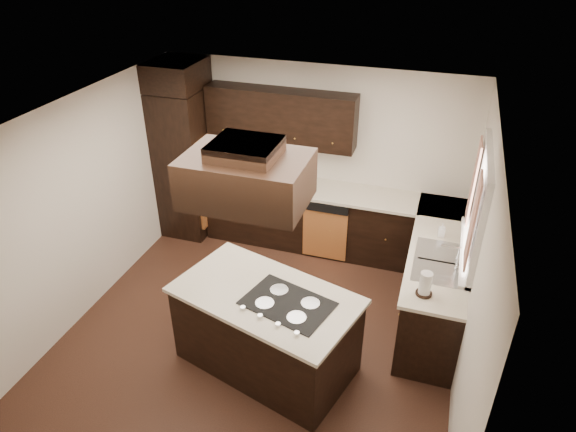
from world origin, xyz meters
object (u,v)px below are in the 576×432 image
(oven_column, at_px, (186,163))
(range_hood, at_px, (246,179))
(spice_rack, at_px, (265,174))
(island, at_px, (266,331))

(oven_column, bearing_deg, range_hood, -50.26)
(range_hood, bearing_deg, spice_rack, 106.87)
(spice_rack, bearing_deg, oven_column, -157.29)
(oven_column, height_order, island, oven_column)
(island, distance_m, range_hood, 1.73)
(island, bearing_deg, spice_rack, 126.23)
(oven_column, bearing_deg, island, -47.95)
(range_hood, relative_size, spice_rack, 3.26)
(spice_rack, bearing_deg, island, -48.01)
(island, bearing_deg, oven_column, 148.24)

